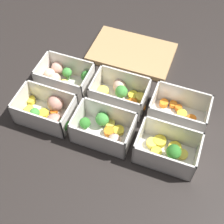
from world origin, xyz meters
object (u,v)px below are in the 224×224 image
container_far_left (64,79)px  container_far_right (178,112)px  container_near_left (49,113)px  container_near_center (104,129)px  container_near_right (167,150)px  container_far_center (121,94)px

container_far_left → container_far_right: size_ratio=1.07×
container_far_left → container_far_right: 0.37m
container_near_left → container_far_right: same height
container_far_left → container_near_center: bearing=-34.8°
container_near_left → container_near_right: (0.35, 0.00, -0.00)m
container_near_center → container_near_right: same height
container_far_center → container_far_right: 0.18m
container_near_center → container_far_left: bearing=145.2°
container_far_left → container_far_center: (0.19, 0.01, -0.00)m
container_near_left → container_near_center: size_ratio=1.11×
container_near_center → container_near_right: (0.18, -0.00, -0.00)m
container_far_right → container_near_right: bearing=-89.8°
container_near_right → container_far_right: bearing=90.2°
container_near_right → container_far_left: same height
container_near_left → container_far_center: same height
container_near_center → container_far_left: (-0.19, 0.13, -0.00)m
container_near_center → container_near_right: bearing=-1.0°
container_far_center → container_near_left: bearing=-139.8°
container_near_center → container_far_right: same height
container_near_center → container_far_center: (0.00, 0.14, -0.00)m
container_far_left → container_far_center: same height
container_near_right → container_far_center: 0.23m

